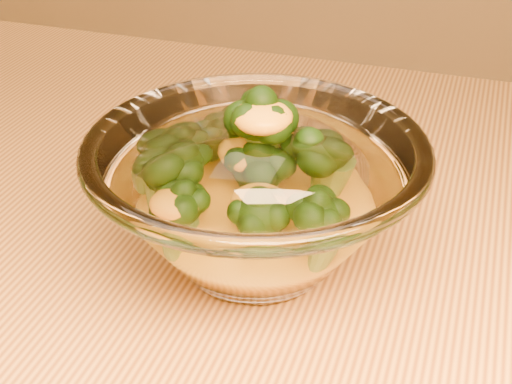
% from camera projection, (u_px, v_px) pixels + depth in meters
% --- Properties ---
extents(glass_bowl, '(0.21, 0.21, 0.09)m').
position_uv_depth(glass_bowl, '(256.00, 198.00, 0.45)').
color(glass_bowl, white).
rests_on(glass_bowl, table).
extents(cheese_sauce, '(0.11, 0.11, 0.03)m').
position_uv_depth(cheese_sauce, '(256.00, 224.00, 0.46)').
color(cheese_sauce, '#FBA115').
rests_on(cheese_sauce, glass_bowl).
extents(broccoli_heap, '(0.14, 0.14, 0.09)m').
position_uv_depth(broccoli_heap, '(245.00, 169.00, 0.45)').
color(broccoli_heap, black).
rests_on(broccoli_heap, cheese_sauce).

